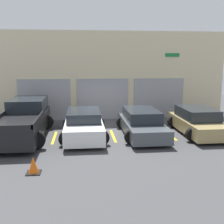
# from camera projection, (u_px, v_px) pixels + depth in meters

# --- Properties ---
(ground_plane) EXTENTS (28.00, 28.00, 0.00)m
(ground_plane) POSITION_uv_depth(u_px,v_px,m) (111.00, 130.00, 14.77)
(ground_plane) COLOR #3D3D3F
(shophouse_building) EXTENTS (15.09, 0.68, 5.39)m
(shophouse_building) POSITION_uv_depth(u_px,v_px,m) (105.00, 76.00, 17.49)
(shophouse_building) COLOR beige
(shophouse_building) RESTS_ON ground
(pickup_truck) EXTENTS (2.46, 5.55, 1.71)m
(pickup_truck) POSITION_uv_depth(u_px,v_px,m) (24.00, 120.00, 13.42)
(pickup_truck) COLOR black
(pickup_truck) RESTS_ON ground
(sedan_white) EXTENTS (2.19, 4.59, 1.29)m
(sedan_white) POSITION_uv_depth(u_px,v_px,m) (84.00, 124.00, 13.48)
(sedan_white) COLOR white
(sedan_white) RESTS_ON ground
(sedan_side) EXTENTS (2.18, 4.36, 1.30)m
(sedan_side) POSITION_uv_depth(u_px,v_px,m) (197.00, 122.00, 14.08)
(sedan_side) COLOR #9E8956
(sedan_side) RESTS_ON ground
(van_right) EXTENTS (2.16, 4.65, 1.28)m
(van_right) POSITION_uv_depth(u_px,v_px,m) (142.00, 123.00, 13.78)
(van_right) COLOR #474C51
(van_right) RESTS_ON ground
(parking_stripe_left) EXTENTS (0.12, 2.20, 0.01)m
(parking_stripe_left) POSITION_uv_depth(u_px,v_px,m) (54.00, 138.00, 13.41)
(parking_stripe_left) COLOR gold
(parking_stripe_left) RESTS_ON ground
(parking_stripe_centre) EXTENTS (0.12, 2.20, 0.01)m
(parking_stripe_centre) POSITION_uv_depth(u_px,v_px,m) (113.00, 136.00, 13.71)
(parking_stripe_centre) COLOR gold
(parking_stripe_centre) RESTS_ON ground
(parking_stripe_right) EXTENTS (0.12, 2.20, 0.01)m
(parking_stripe_right) POSITION_uv_depth(u_px,v_px,m) (169.00, 134.00, 14.01)
(parking_stripe_right) COLOR gold
(parking_stripe_right) RESTS_ON ground
(parking_stripe_far_right) EXTENTS (0.12, 2.20, 0.01)m
(parking_stripe_far_right) POSITION_uv_depth(u_px,v_px,m) (223.00, 133.00, 14.31)
(parking_stripe_far_right) COLOR gold
(parking_stripe_far_right) RESTS_ON ground
(traffic_cone) EXTENTS (0.47, 0.47, 0.55)m
(traffic_cone) POSITION_uv_depth(u_px,v_px,m) (33.00, 166.00, 9.17)
(traffic_cone) COLOR black
(traffic_cone) RESTS_ON ground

